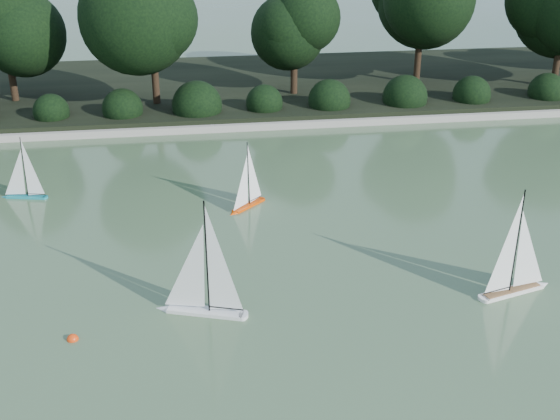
% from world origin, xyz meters
% --- Properties ---
extents(ground, '(80.00, 80.00, 0.00)m').
position_xyz_m(ground, '(0.00, 0.00, 0.00)').
color(ground, '#31482B').
rests_on(ground, ground).
extents(pond_coping, '(40.00, 0.35, 0.18)m').
position_xyz_m(pond_coping, '(0.00, 9.00, 0.09)').
color(pond_coping, gray).
rests_on(pond_coping, ground).
extents(far_bank, '(40.00, 8.00, 0.30)m').
position_xyz_m(far_bank, '(0.00, 13.00, 0.15)').
color(far_bank, black).
rests_on(far_bank, ground).
extents(tree_line, '(26.31, 3.93, 4.39)m').
position_xyz_m(tree_line, '(1.23, 11.44, 2.64)').
color(tree_line, black).
rests_on(tree_line, ground).
extents(shrub_hedge, '(29.10, 1.10, 1.10)m').
position_xyz_m(shrub_hedge, '(0.00, 9.90, 0.45)').
color(shrub_hedge, black).
rests_on(shrub_hedge, ground).
extents(sailboat_white_a, '(1.39, 0.66, 1.94)m').
position_xyz_m(sailboat_white_a, '(-2.31, 0.23, 0.30)').
color(sailboat_white_a, silver).
rests_on(sailboat_white_a, ground).
extents(sailboat_white_b, '(1.35, 0.55, 1.85)m').
position_xyz_m(sailboat_white_b, '(2.60, 0.09, 0.29)').
color(sailboat_white_b, white).
rests_on(sailboat_white_b, ground).
extents(sailboat_orange, '(0.83, 0.80, 1.40)m').
position_xyz_m(sailboat_orange, '(-1.22, 3.94, 0.22)').
color(sailboat_orange, '#ED4503').
rests_on(sailboat_orange, ground).
extents(sailboat_teal, '(1.00, 0.37, 1.36)m').
position_xyz_m(sailboat_teal, '(-5.67, 5.12, 0.21)').
color(sailboat_teal, teal).
rests_on(sailboat_teal, ground).
extents(race_buoy, '(0.16, 0.16, 0.16)m').
position_xyz_m(race_buoy, '(-4.08, -0.21, 0.00)').
color(race_buoy, '#ED3B0C').
rests_on(race_buoy, ground).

